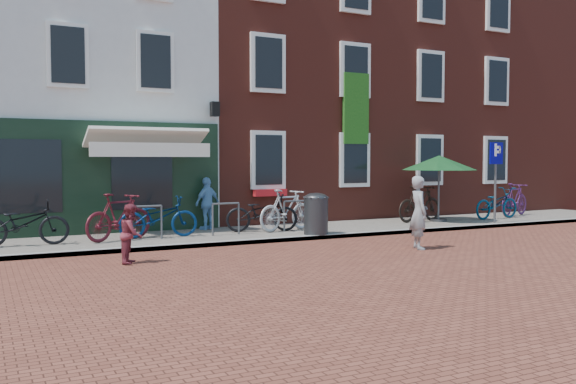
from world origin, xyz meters
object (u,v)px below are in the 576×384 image
bicycle_1 (119,217)px  parking_sign (496,168)px  litter_bin (316,211)px  woman (419,213)px  bicycle_4 (262,213)px  bicycle_3 (286,210)px  cafe_person (207,203)px  bicycle_2 (158,217)px  bicycle_5 (420,204)px  boy (131,234)px  bicycle_7 (514,200)px  bicycle_0 (23,223)px  parasol (439,160)px  bicycle_6 (496,203)px

bicycle_1 → parking_sign: bearing=-122.0°
litter_bin → woman: woman is taller
bicycle_4 → bicycle_3: bearing=-85.9°
cafe_person → bicycle_3: size_ratio=0.77×
bicycle_2 → bicycle_5: bearing=-84.5°
boy → bicycle_3: size_ratio=0.62×
parking_sign → boy: 11.45m
litter_bin → bicycle_3: size_ratio=0.61×
boy → bicycle_7: 13.91m
boy → bicycle_0: size_ratio=0.60×
litter_bin → boy: bearing=-161.7°
parking_sign → parasol: size_ratio=1.06×
parasol → bicycle_5: parasol is taller
bicycle_4 → bicycle_5: size_ratio=1.03×
litter_bin → cafe_person: cafe_person is taller
woman → bicycle_0: bearing=84.1°
boy → bicycle_6: (12.25, 2.59, 0.03)m
parasol → bicycle_3: 5.49m
bicycle_0 → bicycle_7: size_ratio=1.03×
bicycle_3 → bicycle_7: bearing=-103.8°
woman → bicycle_0: 8.77m
bicycle_5 → litter_bin: bearing=97.1°
boy → bicycle_7: (13.57, 3.06, 0.08)m
litter_bin → bicycle_4: 1.53m
parasol → cafe_person: size_ratio=1.59×
bicycle_1 → boy: bearing=147.0°
parasol → bicycle_7: bearing=4.1°
parasol → bicycle_6: 2.62m
parking_sign → bicycle_3: 6.71m
litter_bin → cafe_person: (-2.11, 2.28, 0.13)m
boy → bicycle_5: 9.93m
parasol → bicycle_7: 3.78m
parasol → bicycle_3: (-5.32, -0.10, -1.33)m
bicycle_1 → bicycle_7: bearing=-115.0°
litter_bin → parking_sign: bearing=0.2°
boy → woman: bearing=-75.6°
bicycle_2 → bicycle_3: size_ratio=1.03×
parking_sign → bicycle_0: bearing=175.3°
parasol → bicycle_7: size_ratio=1.22×
cafe_person → bicycle_7: size_ratio=0.77×
bicycle_1 → bicycle_6: bicycle_1 is taller
woman → boy: woman is taller
bicycle_6 → bicycle_5: bearing=76.7°
parking_sign → cafe_person: size_ratio=1.69×
bicycle_5 → bicycle_6: size_ratio=0.97×
cafe_person → bicycle_2: bearing=8.3°
bicycle_0 → bicycle_5: bearing=-85.2°
litter_bin → bicycle_4: size_ratio=0.59×
parking_sign → bicycle_0: size_ratio=1.26×
bicycle_5 → bicycle_1: bearing=81.8°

